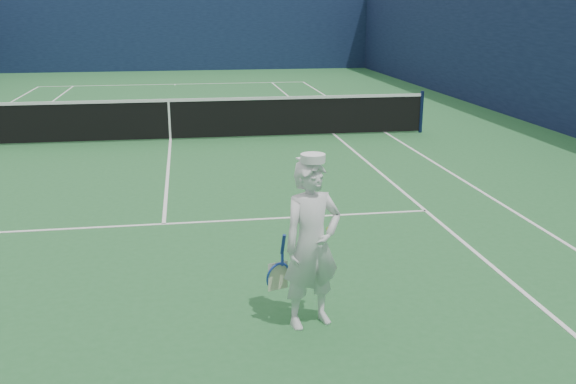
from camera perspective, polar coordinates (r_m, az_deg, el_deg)
name	(u,v)px	position (r m, az deg, el deg)	size (l,w,h in m)	color
ground	(170,140)	(15.99, -10.41, 4.57)	(80.00, 80.00, 0.00)	#266331
court_markings	(170,140)	(15.99, -10.41, 4.58)	(11.03, 23.83, 0.01)	white
windscreen_fence	(166,57)	(15.72, -10.78, 11.72)	(20.12, 36.12, 4.00)	#0F1C3A
tennis_net	(169,118)	(15.89, -10.51, 6.53)	(12.88, 0.09, 1.07)	#141E4C
tennis_player	(312,244)	(6.39, 2.13, -4.64)	(0.85, 0.59, 1.79)	white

